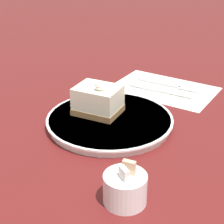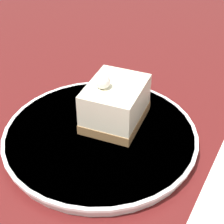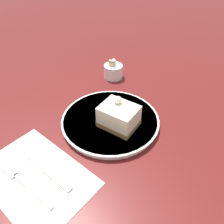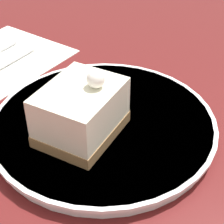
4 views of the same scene
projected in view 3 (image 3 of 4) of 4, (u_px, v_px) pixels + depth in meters
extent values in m
plane|color=#5B1919|center=(110.00, 115.00, 0.64)|extent=(4.00, 4.00, 0.00)
cylinder|color=white|center=(110.00, 121.00, 0.61)|extent=(0.26, 0.26, 0.02)
cylinder|color=white|center=(110.00, 119.00, 0.61)|extent=(0.27, 0.27, 0.00)
cube|color=olive|center=(119.00, 123.00, 0.58)|extent=(0.10, 0.11, 0.01)
cube|color=white|center=(119.00, 114.00, 0.56)|extent=(0.10, 0.11, 0.05)
sphere|color=white|center=(118.00, 100.00, 0.55)|extent=(0.02, 0.02, 0.02)
cube|color=white|center=(35.00, 176.00, 0.48)|extent=(0.21, 0.28, 0.00)
cube|color=silver|center=(33.00, 190.00, 0.45)|extent=(0.03, 0.12, 0.00)
cube|color=silver|center=(9.00, 168.00, 0.49)|extent=(0.03, 0.06, 0.00)
cube|color=silver|center=(57.00, 179.00, 0.47)|extent=(0.03, 0.09, 0.00)
cube|color=silver|center=(32.00, 159.00, 0.51)|extent=(0.03, 0.09, 0.00)
cylinder|color=white|center=(113.00, 71.00, 0.79)|extent=(0.07, 0.07, 0.05)
cube|color=#D8B28C|center=(111.00, 64.00, 0.77)|extent=(0.01, 0.02, 0.02)
cube|color=white|center=(114.00, 62.00, 0.78)|extent=(0.02, 0.02, 0.02)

